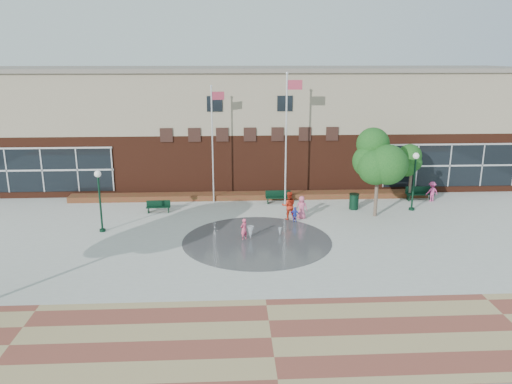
{
  "coord_description": "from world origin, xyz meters",
  "views": [
    {
      "loc": [
        -1.42,
        -23.33,
        10.14
      ],
      "look_at": [
        0.0,
        4.0,
        2.6
      ],
      "focal_mm": 35.0,
      "sensor_mm": 36.0,
      "label": 1
    }
  ],
  "objects_px": {
    "flagpole_right": "(287,133)",
    "bench_left": "(158,209)",
    "flagpole_left": "(213,139)",
    "child_splash": "(244,229)",
    "trash_can": "(354,201)"
  },
  "relations": [
    {
      "from": "child_splash",
      "to": "flagpole_right",
      "type": "bearing_deg",
      "value": -157.28
    },
    {
      "from": "flagpole_left",
      "to": "child_splash",
      "type": "relative_size",
      "value": 6.48
    },
    {
      "from": "bench_left",
      "to": "trash_can",
      "type": "relative_size",
      "value": 1.45
    },
    {
      "from": "trash_can",
      "to": "child_splash",
      "type": "relative_size",
      "value": 0.86
    },
    {
      "from": "flagpole_left",
      "to": "child_splash",
      "type": "distance_m",
      "value": 8.79
    },
    {
      "from": "flagpole_right",
      "to": "child_splash",
      "type": "xyz_separation_m",
      "value": [
        -3.14,
        -6.87,
        -4.43
      ]
    },
    {
      "from": "flagpole_right",
      "to": "trash_can",
      "type": "height_order",
      "value": "flagpole_right"
    },
    {
      "from": "flagpole_left",
      "to": "child_splash",
      "type": "xyz_separation_m",
      "value": [
        1.89,
        -7.63,
        -3.93
      ]
    },
    {
      "from": "bench_left",
      "to": "trash_can",
      "type": "distance_m",
      "value": 13.16
    },
    {
      "from": "bench_left",
      "to": "flagpole_left",
      "type": "bearing_deg",
      "value": 29.93
    },
    {
      "from": "flagpole_right",
      "to": "bench_left",
      "type": "bearing_deg",
      "value": -169.35
    },
    {
      "from": "flagpole_left",
      "to": "flagpole_right",
      "type": "distance_m",
      "value": 5.11
    },
    {
      "from": "flagpole_left",
      "to": "bench_left",
      "type": "relative_size",
      "value": 5.15
    },
    {
      "from": "flagpole_left",
      "to": "child_splash",
      "type": "bearing_deg",
      "value": -86.73
    },
    {
      "from": "flagpole_right",
      "to": "trash_can",
      "type": "relative_size",
      "value": 8.29
    }
  ]
}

